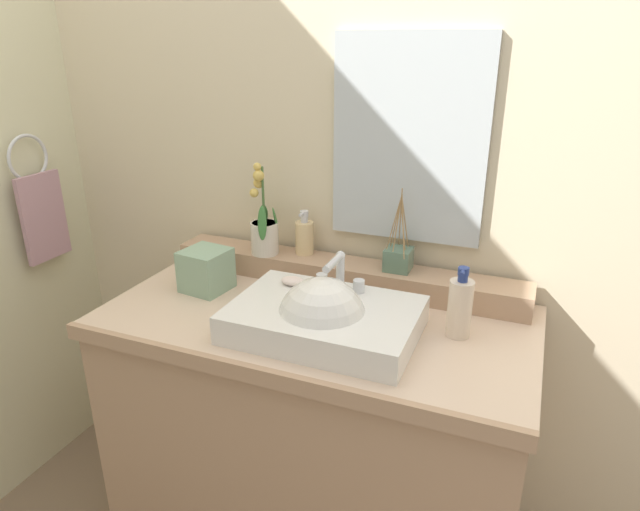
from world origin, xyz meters
name	(u,v)px	position (x,y,z in m)	size (l,w,h in m)	color
wall_back	(365,140)	(0.00, 0.41, 1.25)	(3.03, 0.20, 2.50)	beige
vanity_cabinet	(316,433)	(0.00, 0.00, 0.41)	(1.21, 0.62, 0.83)	tan
back_ledge	(343,273)	(0.00, 0.23, 0.86)	(1.14, 0.13, 0.08)	tan
sink_basin	(323,320)	(0.06, -0.09, 0.86)	(0.49, 0.34, 0.27)	white
soap_bar	(293,281)	(-0.07, 0.01, 0.91)	(0.07, 0.04, 0.02)	silver
potted_plant	(264,230)	(-0.27, 0.21, 0.98)	(0.09, 0.12, 0.30)	silver
soap_dispenser	(304,236)	(-0.14, 0.26, 0.96)	(0.06, 0.06, 0.14)	beige
reed_diffuser	(398,258)	(0.17, 0.24, 0.94)	(0.08, 0.09, 0.25)	#587761
lotion_bottle	(460,307)	(0.39, 0.04, 0.91)	(0.06, 0.07, 0.19)	beige
tissue_box	(206,270)	(-0.38, 0.03, 0.89)	(0.13, 0.13, 0.13)	#87AA8D
mirror	(408,141)	(0.17, 0.30, 1.28)	(0.46, 0.02, 0.60)	silver
towel_ring	(28,158)	(-1.09, 0.07, 1.18)	(0.16, 0.16, 0.01)	silver
hand_towel	(44,217)	(-1.07, 0.07, 0.97)	(0.02, 0.18, 0.31)	#B38896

